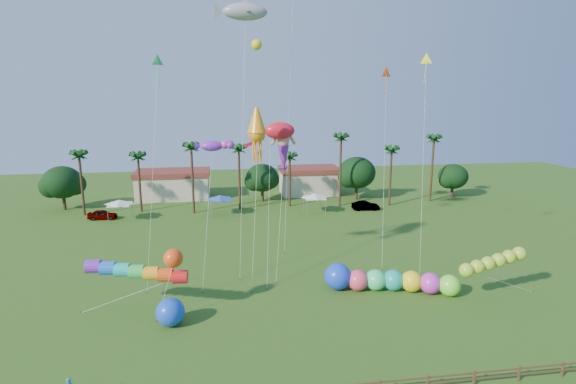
{
  "coord_description": "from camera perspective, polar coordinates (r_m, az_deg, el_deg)",
  "views": [
    {
      "loc": [
        -5.86,
        -28.3,
        17.25
      ],
      "look_at": [
        0.0,
        10.0,
        9.0
      ],
      "focal_mm": 28.0,
      "sensor_mm": 36.0,
      "label": 1
    }
  ],
  "objects": [
    {
      "name": "rainbow_tube",
      "position": [
        37.25,
        -16.63,
        -10.45
      ],
      "size": [
        10.26,
        3.3,
        3.88
      ],
      "color": "red",
      "rests_on": "ground"
    },
    {
      "name": "tree_line",
      "position": [
        74.06,
        -1.25,
        1.93
      ],
      "size": [
        69.46,
        8.91,
        11.0
      ],
      "color": "#3A2819",
      "rests_on": "ground"
    },
    {
      "name": "tent_row",
      "position": [
        66.24,
        -8.61,
        -0.76
      ],
      "size": [
        31.0,
        4.0,
        0.6
      ],
      "color": "white",
      "rests_on": "ground"
    },
    {
      "name": "spectator_b",
      "position": [
        43.59,
        6.08,
        -10.14
      ],
      "size": [
        1.05,
        0.97,
        1.72
      ],
      "primitive_type": "imported",
      "rotation": [
        0.0,
        0.0,
        -0.5
      ],
      "color": "gray",
      "rests_on": "ground"
    },
    {
      "name": "delta_kite_red",
      "position": [
        47.81,
        12.37,
        14.16
      ],
      "size": [
        1.64,
        4.05,
        20.19
      ],
      "color": "#D24C17",
      "rests_on": "ground"
    },
    {
      "name": "caterpillar_inflatable",
      "position": [
        42.16,
        12.31,
        -10.9
      ],
      "size": [
        11.87,
        5.32,
        2.45
      ],
      "rotation": [
        0.0,
        0.0,
        -0.28
      ],
      "color": "#FF4369",
      "rests_on": "ground"
    },
    {
      "name": "car_b",
      "position": [
        70.59,
        9.82,
        -1.72
      ],
      "size": [
        4.32,
        1.82,
        1.39
      ],
      "primitive_type": "imported",
      "rotation": [
        0.0,
        0.0,
        1.48
      ],
      "color": "#4C4C54",
      "rests_on": "ground"
    },
    {
      "name": "delta_kite_green",
      "position": [
        43.94,
        -16.23,
        15.22
      ],
      "size": [
        2.16,
        5.27,
        21.02
      ],
      "color": "#2FC959",
      "rests_on": "ground"
    },
    {
      "name": "orange_ball_kite",
      "position": [
        36.2,
        -14.36,
        -8.15
      ],
      "size": [
        2.29,
        1.57,
        5.75
      ],
      "color": "#FF4714",
      "rests_on": "ground"
    },
    {
      "name": "lobster_kite",
      "position": [
        42.3,
        -9.65,
        5.79
      ],
      "size": [
        3.87,
        5.26,
        13.49
      ],
      "color": "purple",
      "rests_on": "ground"
    },
    {
      "name": "ground",
      "position": [
        33.66,
        2.72,
        -18.83
      ],
      "size": [
        160.0,
        160.0,
        0.0
      ],
      "primitive_type": "plane",
      "color": "#285116",
      "rests_on": "ground"
    },
    {
      "name": "buildings_row",
      "position": [
        79.82,
        -6.55,
        0.93
      ],
      "size": [
        35.0,
        7.0,
        4.0
      ],
      "color": "beige",
      "rests_on": "ground"
    },
    {
      "name": "squid_kite",
      "position": [
        41.31,
        -3.98,
        7.39
      ],
      "size": [
        2.1,
        4.45,
        16.41
      ],
      "color": "orange",
      "rests_on": "ground"
    },
    {
      "name": "merman_kite",
      "position": [
        44.77,
        -0.6,
        5.17
      ],
      "size": [
        2.58,
        5.69,
        14.2
      ],
      "color": "tan",
      "rests_on": "ground"
    },
    {
      "name": "green_worm",
      "position": [
        41.43,
        21.71,
        -9.2
      ],
      "size": [
        10.47,
        3.53,
        3.58
      ],
      "color": "#A4D52F",
      "rests_on": "ground"
    },
    {
      "name": "delta_kite_yellow",
      "position": [
        45.12,
        17.13,
        15.3
      ],
      "size": [
        1.43,
        3.78,
        21.2
      ],
      "color": "#F2FD19",
      "rests_on": "ground"
    },
    {
      "name": "blue_ball",
      "position": [
        36.67,
        -14.72,
        -14.53
      ],
      "size": [
        2.2,
        2.2,
        2.2
      ],
      "primitive_type": "sphere",
      "color": "blue",
      "rests_on": "ground"
    },
    {
      "name": "car_a",
      "position": [
        69.66,
        -22.49,
        -2.67
      ],
      "size": [
        4.12,
        1.86,
        1.37
      ],
      "primitive_type": "imported",
      "rotation": [
        0.0,
        0.0,
        1.51
      ],
      "color": "#4C4C54",
      "rests_on": "ground"
    },
    {
      "name": "shark_kite",
      "position": [
        47.99,
        -5.47,
        21.82
      ],
      "size": [
        6.09,
        8.1,
        26.53
      ],
      "color": "#8F959C",
      "rests_on": "ground"
    },
    {
      "name": "fish_kite",
      "position": [
        44.11,
        -1.07,
        7.78
      ],
      "size": [
        4.68,
        7.2,
        14.92
      ],
      "color": "red",
      "rests_on": "ground"
    }
  ]
}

